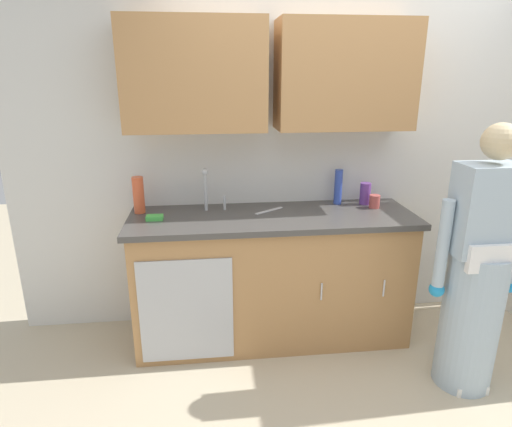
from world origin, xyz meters
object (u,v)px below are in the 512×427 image
(cup_by_sink, at_px, (374,201))
(sponge, at_px, (155,218))
(bottle_cleaner_spray, at_px, (139,195))
(person_at_sink, at_px, (476,282))
(knife_on_counter, at_px, (269,211))
(bottle_water_short, at_px, (338,187))
(sink, at_px, (212,218))
(bottle_water_tall, at_px, (365,194))

(cup_by_sink, height_order, sponge, cup_by_sink)
(bottle_cleaner_spray, bearing_deg, sponge, -55.17)
(person_at_sink, xyz_separation_m, cup_by_sink, (-0.36, 0.74, 0.29))
(knife_on_counter, bearing_deg, cup_by_sink, -34.51)
(bottle_water_short, height_order, cup_by_sink, bottle_water_short)
(sink, xyz_separation_m, bottle_cleaner_spray, (-0.50, 0.14, 0.14))
(bottle_water_tall, bearing_deg, sink, -171.66)
(person_at_sink, relative_size, knife_on_counter, 6.75)
(person_at_sink, bearing_deg, bottle_water_tall, 115.69)
(cup_by_sink, bearing_deg, bottle_water_tall, 111.58)
(person_at_sink, relative_size, bottle_cleaner_spray, 6.38)
(person_at_sink, distance_m, bottle_water_short, 1.12)
(sink, relative_size, person_at_sink, 0.31)
(bottle_water_short, distance_m, cup_by_sink, 0.28)
(sink, distance_m, bottle_cleaner_spray, 0.54)
(person_at_sink, relative_size, sponge, 14.73)
(sink, distance_m, knife_on_counter, 0.41)
(sink, relative_size, cup_by_sink, 5.34)
(cup_by_sink, bearing_deg, bottle_water_short, 151.72)
(bottle_cleaner_spray, xyz_separation_m, sponge, (0.12, -0.17, -0.11))
(person_at_sink, distance_m, knife_on_counter, 1.38)
(sink, relative_size, bottle_water_short, 1.94)
(bottle_water_tall, relative_size, cup_by_sink, 1.71)
(knife_on_counter, bearing_deg, bottle_water_tall, -27.06)
(person_at_sink, height_order, sponge, person_at_sink)
(sponge, bearing_deg, bottle_water_tall, 7.41)
(bottle_cleaner_spray, distance_m, knife_on_counter, 0.91)
(person_at_sink, distance_m, bottle_water_tall, 0.98)
(bottle_water_short, bearing_deg, bottle_cleaner_spray, -177.71)
(bottle_water_short, bearing_deg, person_at_sink, -55.32)
(sink, relative_size, bottle_water_tall, 3.12)
(bottle_cleaner_spray, distance_m, bottle_water_short, 1.43)
(sponge, bearing_deg, bottle_water_short, 9.85)
(sink, height_order, person_at_sink, person_at_sink)
(bottle_water_short, xyz_separation_m, bottle_water_tall, (0.20, -0.03, -0.05))
(bottle_water_tall, relative_size, sponge, 1.46)
(person_at_sink, relative_size, cup_by_sink, 17.31)
(cup_by_sink, bearing_deg, sink, -176.56)
(bottle_water_tall, xyz_separation_m, sponge, (-1.51, -0.20, -0.07))
(cup_by_sink, bearing_deg, bottle_cleaner_spray, 177.61)
(bottle_water_tall, height_order, knife_on_counter, bottle_water_tall)
(cup_by_sink, relative_size, knife_on_counter, 0.39)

